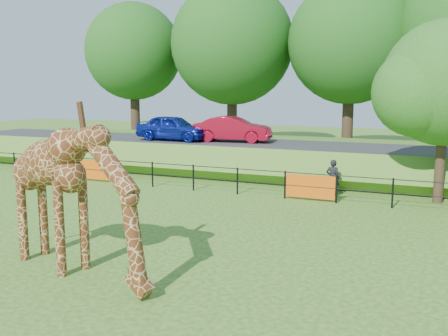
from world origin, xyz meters
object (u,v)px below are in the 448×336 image
Objects in this scene: car_blue at (173,128)px; visitor at (333,178)px; giraffe at (75,200)px; car_red at (233,129)px; tree_east at (448,88)px.

car_blue reaches higher than visitor.
car_blue is at bearing 127.44° from giraffe.
visitor is at bearing -136.18° from car_red.
visitor is 5.34m from tree_east.
giraffe is at bearing -158.34° from car_blue.
visitor is (3.79, 10.79, -1.03)m from giraffe.
car_blue is at bearing 163.79° from tree_east.
giraffe reaches higher than visitor.
car_red reaches higher than visitor.
tree_east is at bearing -121.63° from car_red.
car_red is at bearing -77.96° from car_blue.
tree_east is at bearing -105.70° from car_blue.
giraffe reaches higher than car_red.
visitor is 0.22× the size of tree_east.
giraffe is at bearing -124.55° from tree_east.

